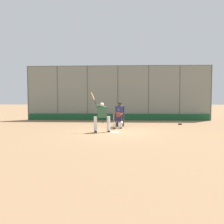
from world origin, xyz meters
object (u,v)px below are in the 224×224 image
(umpire_home, at_px, (120,114))
(batter_at_plate, at_px, (102,116))
(spare_bat_near_backstop, at_px, (103,122))
(catcher_behind_plate, at_px, (118,118))
(fielding_glove_on_dirt, at_px, (180,124))

(umpire_home, bearing_deg, batter_at_plate, 72.95)
(batter_at_plate, xyz_separation_m, spare_bat_near_backstop, (0.37, -4.98, -0.85))
(catcher_behind_plate, height_order, fielding_glove_on_dirt, catcher_behind_plate)
(batter_at_plate, height_order, umpire_home, batter_at_plate)
(catcher_behind_plate, bearing_deg, batter_at_plate, 66.11)
(fielding_glove_on_dirt, bearing_deg, spare_bat_near_backstop, -11.27)
(umpire_home, distance_m, spare_bat_near_backstop, 2.78)
(batter_at_plate, bearing_deg, fielding_glove_on_dirt, -157.01)
(spare_bat_near_backstop, bearing_deg, catcher_behind_plate, 15.31)
(batter_at_plate, distance_m, spare_bat_near_backstop, 5.06)
(catcher_behind_plate, bearing_deg, spare_bat_near_backstop, -66.75)
(fielding_glove_on_dirt, bearing_deg, umpire_home, 15.39)
(catcher_behind_plate, bearing_deg, fielding_glove_on_dirt, -151.15)
(batter_at_plate, relative_size, catcher_behind_plate, 1.84)
(spare_bat_near_backstop, bearing_deg, umpire_home, 24.94)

